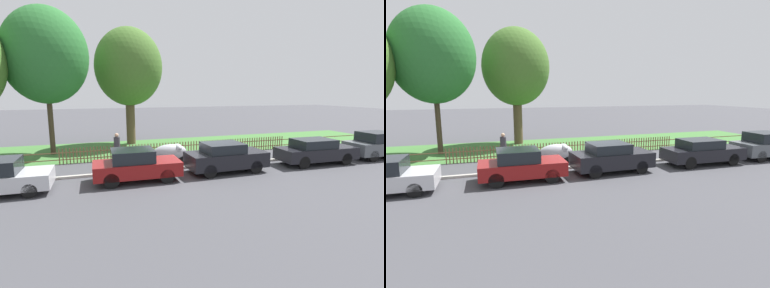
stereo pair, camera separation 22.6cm
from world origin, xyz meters
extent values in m
plane|color=#424247|center=(0.00, 0.00, 0.00)|extent=(120.00, 120.00, 0.00)
cube|color=#B2ADA3|center=(0.00, 0.10, 0.06)|extent=(36.17, 0.20, 0.12)
cube|color=#3D7033|center=(0.00, 6.68, 0.01)|extent=(36.17, 6.96, 0.01)
cube|color=brown|center=(0.00, 3.22, 0.25)|extent=(36.17, 0.03, 0.05)
cube|color=brown|center=(0.00, 3.22, 0.64)|extent=(36.17, 0.03, 0.05)
cube|color=brown|center=(-7.28, 3.20, 0.45)|extent=(0.06, 0.03, 0.89)
cube|color=brown|center=(-7.09, 3.20, 0.45)|extent=(0.06, 0.03, 0.89)
cube|color=brown|center=(-6.91, 3.20, 0.45)|extent=(0.06, 0.03, 0.89)
cube|color=brown|center=(-6.72, 3.20, 0.45)|extent=(0.06, 0.03, 0.89)
cube|color=brown|center=(-6.54, 3.20, 0.45)|extent=(0.06, 0.03, 0.89)
cube|color=brown|center=(-6.35, 3.20, 0.45)|extent=(0.06, 0.03, 0.89)
cube|color=brown|center=(-6.17, 3.20, 0.45)|extent=(0.06, 0.03, 0.89)
cube|color=brown|center=(-5.99, 3.20, 0.45)|extent=(0.06, 0.03, 0.89)
cube|color=brown|center=(-5.80, 3.20, 0.45)|extent=(0.06, 0.03, 0.89)
cube|color=brown|center=(-5.62, 3.20, 0.45)|extent=(0.06, 0.03, 0.89)
cube|color=brown|center=(-5.43, 3.20, 0.45)|extent=(0.06, 0.03, 0.89)
cube|color=brown|center=(-5.25, 3.20, 0.45)|extent=(0.06, 0.03, 0.89)
cube|color=brown|center=(-5.07, 3.20, 0.45)|extent=(0.06, 0.03, 0.89)
cube|color=brown|center=(-4.88, 3.20, 0.45)|extent=(0.06, 0.03, 0.89)
cube|color=brown|center=(-4.70, 3.20, 0.45)|extent=(0.06, 0.03, 0.89)
cube|color=brown|center=(-4.51, 3.20, 0.45)|extent=(0.06, 0.03, 0.89)
cube|color=brown|center=(-4.33, 3.20, 0.45)|extent=(0.06, 0.03, 0.89)
cube|color=brown|center=(-4.14, 3.20, 0.45)|extent=(0.06, 0.03, 0.89)
cube|color=brown|center=(-3.96, 3.20, 0.45)|extent=(0.06, 0.03, 0.89)
cube|color=brown|center=(-3.78, 3.20, 0.45)|extent=(0.06, 0.03, 0.89)
cube|color=brown|center=(-3.59, 3.20, 0.45)|extent=(0.06, 0.03, 0.89)
cube|color=brown|center=(-3.41, 3.20, 0.45)|extent=(0.06, 0.03, 0.89)
cube|color=brown|center=(-3.22, 3.20, 0.45)|extent=(0.06, 0.03, 0.89)
cube|color=brown|center=(-3.04, 3.20, 0.45)|extent=(0.06, 0.03, 0.89)
cube|color=brown|center=(-2.85, 3.20, 0.45)|extent=(0.06, 0.03, 0.89)
cube|color=brown|center=(-2.67, 3.20, 0.45)|extent=(0.06, 0.03, 0.89)
cube|color=brown|center=(-2.49, 3.20, 0.45)|extent=(0.06, 0.03, 0.89)
cube|color=brown|center=(-2.30, 3.20, 0.45)|extent=(0.06, 0.03, 0.89)
cube|color=brown|center=(-2.12, 3.20, 0.45)|extent=(0.06, 0.03, 0.89)
cube|color=brown|center=(-1.93, 3.20, 0.45)|extent=(0.06, 0.03, 0.89)
cube|color=brown|center=(-1.75, 3.20, 0.45)|extent=(0.06, 0.03, 0.89)
cube|color=brown|center=(-1.57, 3.20, 0.45)|extent=(0.06, 0.03, 0.89)
cube|color=brown|center=(-1.38, 3.20, 0.45)|extent=(0.06, 0.03, 0.89)
cube|color=brown|center=(-1.20, 3.20, 0.45)|extent=(0.06, 0.03, 0.89)
cube|color=brown|center=(-1.01, 3.20, 0.45)|extent=(0.06, 0.03, 0.89)
cube|color=brown|center=(-0.83, 3.20, 0.45)|extent=(0.06, 0.03, 0.89)
cube|color=brown|center=(-0.64, 3.20, 0.45)|extent=(0.06, 0.03, 0.89)
cube|color=brown|center=(-0.46, 3.20, 0.45)|extent=(0.06, 0.03, 0.89)
cube|color=brown|center=(-0.28, 3.20, 0.45)|extent=(0.06, 0.03, 0.89)
cube|color=brown|center=(-0.09, 3.20, 0.45)|extent=(0.06, 0.03, 0.89)
cube|color=brown|center=(0.09, 3.20, 0.45)|extent=(0.06, 0.03, 0.89)
cube|color=brown|center=(0.28, 3.20, 0.45)|extent=(0.06, 0.03, 0.89)
cube|color=brown|center=(0.46, 3.20, 0.45)|extent=(0.06, 0.03, 0.89)
cube|color=brown|center=(0.64, 3.20, 0.45)|extent=(0.06, 0.03, 0.89)
cube|color=brown|center=(0.83, 3.20, 0.45)|extent=(0.06, 0.03, 0.89)
cube|color=brown|center=(1.01, 3.20, 0.45)|extent=(0.06, 0.03, 0.89)
cube|color=brown|center=(1.20, 3.20, 0.45)|extent=(0.06, 0.03, 0.89)
cube|color=brown|center=(1.38, 3.20, 0.45)|extent=(0.06, 0.03, 0.89)
cube|color=brown|center=(1.57, 3.20, 0.45)|extent=(0.06, 0.03, 0.89)
cube|color=brown|center=(1.75, 3.20, 0.45)|extent=(0.06, 0.03, 0.89)
cube|color=brown|center=(1.93, 3.20, 0.45)|extent=(0.06, 0.03, 0.89)
cube|color=brown|center=(2.12, 3.20, 0.45)|extent=(0.06, 0.03, 0.89)
cube|color=brown|center=(2.30, 3.20, 0.45)|extent=(0.06, 0.03, 0.89)
cube|color=brown|center=(2.49, 3.20, 0.45)|extent=(0.06, 0.03, 0.89)
cube|color=brown|center=(2.67, 3.20, 0.45)|extent=(0.06, 0.03, 0.89)
cube|color=brown|center=(2.85, 3.20, 0.45)|extent=(0.06, 0.03, 0.89)
cube|color=brown|center=(3.04, 3.20, 0.45)|extent=(0.06, 0.03, 0.89)
cube|color=brown|center=(3.22, 3.20, 0.45)|extent=(0.06, 0.03, 0.89)
cube|color=brown|center=(3.41, 3.20, 0.45)|extent=(0.06, 0.03, 0.89)
cube|color=brown|center=(3.59, 3.20, 0.45)|extent=(0.06, 0.03, 0.89)
cube|color=brown|center=(3.78, 3.20, 0.45)|extent=(0.06, 0.03, 0.89)
cube|color=brown|center=(3.96, 3.20, 0.45)|extent=(0.06, 0.03, 0.89)
cube|color=brown|center=(4.14, 3.20, 0.45)|extent=(0.06, 0.03, 0.89)
cube|color=brown|center=(4.33, 3.20, 0.45)|extent=(0.06, 0.03, 0.89)
cube|color=brown|center=(4.51, 3.20, 0.45)|extent=(0.06, 0.03, 0.89)
cube|color=brown|center=(4.70, 3.20, 0.45)|extent=(0.06, 0.03, 0.89)
cube|color=brown|center=(4.88, 3.20, 0.45)|extent=(0.06, 0.03, 0.89)
cube|color=brown|center=(5.07, 3.20, 0.45)|extent=(0.06, 0.03, 0.89)
cube|color=brown|center=(5.25, 3.20, 0.45)|extent=(0.06, 0.03, 0.89)
cube|color=brown|center=(5.43, 3.20, 0.45)|extent=(0.06, 0.03, 0.89)
cube|color=brown|center=(5.62, 3.20, 0.45)|extent=(0.06, 0.03, 0.89)
cube|color=brown|center=(5.80, 3.20, 0.45)|extent=(0.06, 0.03, 0.89)
cube|color=brown|center=(5.99, 3.20, 0.45)|extent=(0.06, 0.03, 0.89)
cube|color=brown|center=(6.17, 3.20, 0.45)|extent=(0.06, 0.03, 0.89)
cube|color=brown|center=(6.35, 3.20, 0.45)|extent=(0.06, 0.03, 0.89)
cube|color=brown|center=(6.54, 3.20, 0.45)|extent=(0.06, 0.03, 0.89)
cube|color=brown|center=(6.72, 3.20, 0.45)|extent=(0.06, 0.03, 0.89)
cube|color=brown|center=(6.91, 3.20, 0.45)|extent=(0.06, 0.03, 0.89)
cube|color=brown|center=(7.09, 3.20, 0.45)|extent=(0.06, 0.03, 0.89)
cube|color=brown|center=(7.28, 3.20, 0.45)|extent=(0.06, 0.03, 0.89)
cube|color=#BCBCC1|center=(-9.03, -1.35, 0.55)|extent=(3.81, 1.93, 0.61)
cylinder|color=black|center=(-7.84, -0.54, 0.28)|extent=(0.57, 0.16, 0.57)
cylinder|color=black|center=(-7.89, -2.23, 0.28)|extent=(0.57, 0.16, 0.57)
cube|color=maroon|center=(-3.64, -1.27, 0.59)|extent=(3.89, 1.89, 0.63)
cube|color=black|center=(-3.83, -1.27, 1.18)|extent=(1.88, 1.66, 0.55)
cylinder|color=black|center=(-2.43, -0.46, 0.33)|extent=(0.66, 0.15, 0.65)
cylinder|color=black|center=(-2.46, -2.13, 0.33)|extent=(0.66, 0.15, 0.65)
cylinder|color=black|center=(-4.82, -0.42, 0.33)|extent=(0.66, 0.15, 0.65)
cylinder|color=black|center=(-4.85, -2.09, 0.33)|extent=(0.66, 0.15, 0.65)
cube|color=black|center=(0.85, -1.16, 0.65)|extent=(4.02, 1.90, 0.74)
cube|color=black|center=(0.65, -1.17, 1.25)|extent=(1.94, 1.68, 0.47)
cylinder|color=black|center=(2.07, -0.29, 0.33)|extent=(0.66, 0.15, 0.66)
cylinder|color=black|center=(2.10, -1.99, 0.33)|extent=(0.66, 0.15, 0.66)
cylinder|color=black|center=(-0.40, -0.34, 0.33)|extent=(0.66, 0.15, 0.66)
cylinder|color=black|center=(-0.37, -2.03, 0.33)|extent=(0.66, 0.15, 0.66)
cube|color=black|center=(6.35, -1.26, 0.62)|extent=(4.49, 1.86, 0.66)
cube|color=black|center=(6.12, -1.26, 1.18)|extent=(2.18, 1.62, 0.47)
cylinder|color=black|center=(7.75, -0.50, 0.34)|extent=(0.68, 0.16, 0.68)
cylinder|color=black|center=(7.70, -2.10, 0.34)|extent=(0.68, 0.16, 0.68)
cylinder|color=black|center=(4.99, -0.43, 0.34)|extent=(0.68, 0.16, 0.68)
cylinder|color=black|center=(4.95, -2.02, 0.34)|extent=(0.68, 0.16, 0.68)
cube|color=#51565B|center=(11.07, -1.24, 0.65)|extent=(4.03, 1.91, 0.73)
cube|color=black|center=(10.88, -1.23, 1.31)|extent=(1.96, 1.66, 0.59)
cylinder|color=black|center=(12.33, -0.46, 0.34)|extent=(0.68, 0.16, 0.67)
cylinder|color=black|center=(9.87, -0.38, 0.34)|extent=(0.68, 0.16, 0.67)
cylinder|color=black|center=(9.82, -2.01, 0.34)|extent=(0.68, 0.16, 0.67)
cylinder|color=black|center=(-0.68, 1.39, 0.29)|extent=(0.58, 0.11, 0.58)
cylinder|color=black|center=(-2.13, 1.37, 0.29)|extent=(0.58, 0.11, 0.58)
ellipsoid|color=#9EA0A8|center=(-1.41, 1.38, 0.67)|extent=(1.93, 0.74, 0.90)
ellipsoid|color=#9EA0A8|center=(-0.95, 1.39, 0.91)|extent=(0.46, 0.89, 0.41)
cylinder|color=#473828|center=(-7.90, 6.33, 2.28)|extent=(0.32, 0.32, 4.56)
ellipsoid|color=#286B2D|center=(-7.90, 6.33, 6.17)|extent=(5.08, 5.08, 5.85)
cylinder|color=brown|center=(-2.58, 8.69, 2.12)|extent=(0.67, 0.67, 4.24)
ellipsoid|color=#426B28|center=(-2.58, 8.69, 5.81)|extent=(4.98, 4.98, 5.73)
cylinder|color=slate|center=(-4.09, 2.52, 0.41)|extent=(0.15, 0.15, 0.83)
cylinder|color=slate|center=(-4.26, 2.69, 0.41)|extent=(0.15, 0.15, 0.83)
cylinder|color=#333338|center=(-4.18, 2.61, 1.15)|extent=(0.49, 0.49, 0.65)
sphere|color=tan|center=(-4.18, 2.61, 1.59)|extent=(0.22, 0.22, 0.22)
camera|label=1|loc=(-5.57, -14.54, 4.02)|focal=28.00mm
camera|label=2|loc=(-5.36, -14.61, 4.02)|focal=28.00mm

